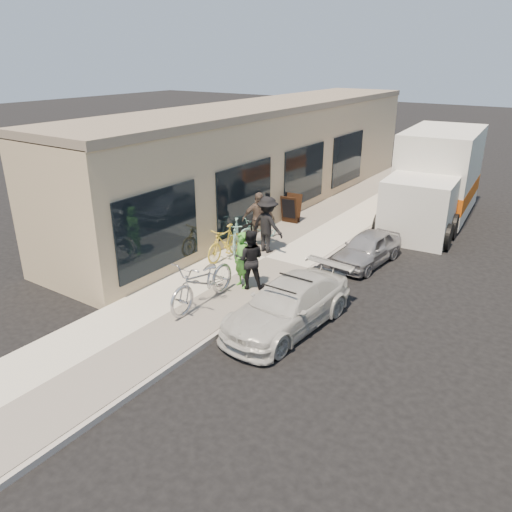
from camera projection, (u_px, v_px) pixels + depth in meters
The scene contains 17 objects.
ground at pixel (267, 318), 12.17m from camera, with size 120.00×120.00×0.00m, color black.
sidewalk at pixel (266, 259), 15.48m from camera, with size 3.00×34.00×0.15m, color beige.
curb at pixel (310, 271), 14.68m from camera, with size 0.12×34.00×0.13m, color #A49E96.
storefront at pixel (267, 157), 20.22m from camera, with size 3.60×20.00×4.22m.
bike_rack at pixel (246, 235), 15.85m from camera, with size 0.13×0.60×0.85m.
sandwich_board at pixel (291, 209), 18.46m from camera, with size 0.69×0.69×1.03m.
sedan_white at pixel (288, 305), 11.62m from camera, with size 1.88×3.96×1.16m.
sedan_silver at pixel (367, 248), 15.18m from camera, with size 1.17×2.90×0.99m, color #9A9A9F.
moving_truck at pixel (435, 181), 19.04m from camera, with size 3.13×7.00×3.35m.
tandem_bike at pixel (203, 281), 12.31m from camera, with size 0.83×2.38×1.25m, color silver.
woman_rider at pixel (242, 260), 13.21m from camera, with size 0.56×0.37×1.54m, color green.
man_standing at pixel (250, 259), 13.16m from camera, with size 0.79×0.61×1.62m, color black.
cruiser_bike_a at pixel (236, 235), 15.83m from camera, with size 0.46×1.64×0.98m, color #85C7BD.
cruiser_bike_b at pixel (258, 229), 16.65m from camera, with size 0.56×1.62×0.85m, color #85C7BD.
cruiser_bike_c at pixel (225, 243), 15.15m from camera, with size 0.48×1.71×1.03m, color gold.
bystander_a at pixel (267, 225), 15.57m from camera, with size 1.16×0.67×1.79m, color black.
bystander_b at pixel (258, 220), 16.01m from camera, with size 1.06×0.44×1.81m, color brown.
Camera 1 is at (5.82, -8.98, 5.99)m, focal length 35.00 mm.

